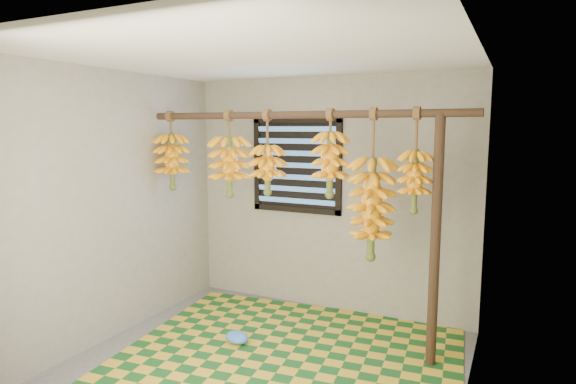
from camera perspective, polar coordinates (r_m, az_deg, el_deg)
The scene contains 16 objects.
floor at distance 4.02m, azimuth -3.64°, elevation -20.50°, with size 3.00×3.00×0.01m, color #555555.
ceiling at distance 3.58m, azimuth -3.98°, elevation 15.86°, with size 3.00×3.00×0.01m, color silver.
wall_back at distance 4.96m, azimuth 4.80°, elevation -0.39°, with size 3.00×0.01×2.40m, color gray.
wall_left at distance 4.54m, azimuth -20.57°, elevation -1.61°, with size 0.01×3.00×2.40m, color gray.
wall_right at distance 3.17m, azimuth 20.71°, elevation -5.48°, with size 0.01×3.00×2.40m, color gray.
window at distance 5.04m, azimuth 1.00°, elevation 3.20°, with size 1.00×0.04×1.00m.
hanging_pole at distance 4.17m, azimuth 0.91°, elevation 9.13°, with size 0.06×0.06×3.00m, color #3E281A.
support_post at distance 3.93m, azimuth 17.06°, elevation -5.83°, with size 0.08×0.08×2.00m, color #3E281A.
woven_mat at distance 4.28m, azimuth 0.41°, elevation -18.52°, with size 2.74×2.19×0.01m, color #174F1D.
plastic_bag at distance 4.44m, azimuth -6.06°, elevation -16.76°, with size 0.24×0.17×0.10m, color #3C7EE2.
banana_bunch_a at distance 4.91m, azimuth -13.59°, elevation 3.54°, with size 0.33×0.33×0.77m.
banana_bunch_b at distance 4.51m, azimuth -6.93°, elevation 3.03°, with size 0.37×0.37×0.80m.
banana_bunch_c at distance 4.31m, azimuth -2.44°, elevation 2.69°, with size 0.31×0.31×0.76m.
banana_bunch_d at distance 4.06m, azimuth 5.00°, elevation 3.30°, with size 0.30×0.30×0.74m.
banana_bunch_e at distance 3.99m, azimuth 9.88°, elevation -1.96°, with size 0.37×0.37×1.24m.
banana_bunch_f at distance 3.88m, azimuth 14.78°, elevation 1.26°, with size 0.25×0.25×0.82m.
Camera 1 is at (1.75, -3.08, 1.90)m, focal length 30.00 mm.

